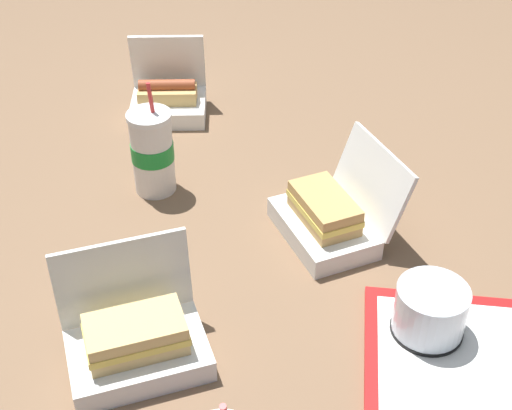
{
  "coord_description": "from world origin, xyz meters",
  "views": [
    {
      "loc": [
        -1.02,
        0.12,
        0.84
      ],
      "look_at": [
        0.02,
        0.0,
        0.05
      ],
      "focal_mm": 50.0,
      "sensor_mm": 36.0,
      "label": 1
    }
  ],
  "objects": [
    {
      "name": "clamshell_sandwich_center",
      "position": [
        -0.02,
        -0.12,
        0.04
      ],
      "size": [
        0.24,
        0.23,
        0.17
      ],
      "color": "white",
      "rests_on": "ground_plane"
    },
    {
      "name": "clamshell_sandwich_left",
      "position": [
        -0.28,
        0.22,
        0.04
      ],
      "size": [
        0.2,
        0.23,
        0.17
      ],
      "color": "white",
      "rests_on": "ground_plane"
    },
    {
      "name": "ground_plane",
      "position": [
        0.0,
        0.0,
        0.0
      ],
      "size": [
        3.2,
        3.2,
        0.0
      ],
      "primitive_type": "plane",
      "color": "brown"
    },
    {
      "name": "cake_container",
      "position": [
        -0.28,
        -0.23,
        0.05
      ],
      "size": [
        0.11,
        0.11,
        0.08
      ],
      "color": "black",
      "rests_on": "food_tray"
    },
    {
      "name": "soda_cup_center",
      "position": [
        0.17,
        0.19,
        0.09
      ],
      "size": [
        0.09,
        0.09,
        0.23
      ],
      "color": "white",
      "rests_on": "ground_plane"
    },
    {
      "name": "clamshell_hotdog_front",
      "position": [
        0.47,
        0.16,
        0.04
      ],
      "size": [
        0.16,
        0.18,
        0.18
      ],
      "color": "white",
      "rests_on": "ground_plane"
    },
    {
      "name": "food_tray",
      "position": [
        -0.38,
        -0.24,
        0.01
      ],
      "size": [
        0.42,
        0.34,
        0.01
      ],
      "color": "red",
      "rests_on": "ground_plane"
    }
  ]
}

